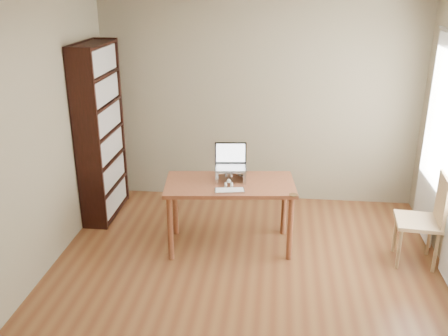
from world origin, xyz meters
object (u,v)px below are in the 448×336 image
at_px(laptop, 231,161).
at_px(cat, 229,174).
at_px(desk, 230,192).
at_px(keyboard, 230,190).
at_px(bookshelf, 101,133).
at_px(chair, 426,216).

distance_m(laptop, cat, 0.14).
height_order(desk, keyboard, keyboard).
height_order(bookshelf, chair, bookshelf).
xyz_separation_m(keyboard, chair, (1.98, 0.11, -0.24)).
relative_size(laptop, keyboard, 1.15).
bearing_deg(laptop, chair, -13.56).
bearing_deg(laptop, desk, -96.44).
bearing_deg(cat, laptop, 47.82).
height_order(bookshelf, cat, bookshelf).
xyz_separation_m(bookshelf, keyboard, (1.63, -0.87, -0.29)).
relative_size(bookshelf, laptop, 5.77).
relative_size(laptop, chair, 0.38).
height_order(laptop, chair, laptop).
bearing_deg(desk, cat, 94.18).
xyz_separation_m(laptop, chair, (2.00, -0.25, -0.42)).
distance_m(desk, keyboard, 0.25).
bearing_deg(cat, keyboard, -89.98).
bearing_deg(keyboard, desk, 85.72).
height_order(bookshelf, laptop, bookshelf).
distance_m(keyboard, chair, 2.00).
xyz_separation_m(bookshelf, laptop, (1.61, -0.51, -0.11)).
distance_m(bookshelf, cat, 1.69).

